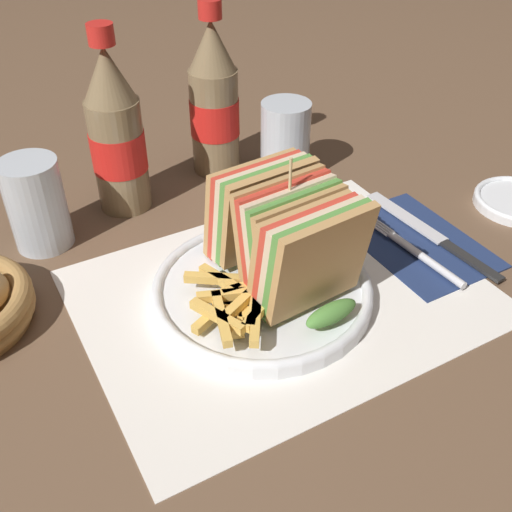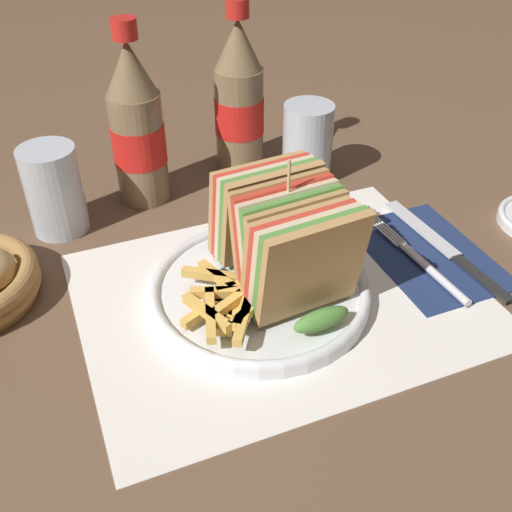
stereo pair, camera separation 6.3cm
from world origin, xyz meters
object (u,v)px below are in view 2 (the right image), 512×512
glass_near (307,148)px  club_sandwich (286,239)px  plate_main (263,289)px  fork (422,262)px  knife (445,248)px  glass_far (55,195)px  coke_bottle_far (239,101)px  coke_bottle_near (137,128)px

glass_near → club_sandwich: bearing=-121.1°
glass_near → plate_main: bearing=-125.9°
club_sandwich → fork: club_sandwich is taller
knife → glass_near: bearing=106.3°
club_sandwich → glass_far: size_ratio=1.70×
coke_bottle_far → glass_far: bearing=-166.0°
coke_bottle_near → glass_near: coke_bottle_near is taller
fork → glass_far: 0.43m
coke_bottle_near → coke_bottle_far: bearing=12.0°
knife → coke_bottle_far: (-0.15, 0.28, 0.09)m
coke_bottle_far → glass_far: coke_bottle_far is taller
plate_main → glass_near: size_ratio=2.16×
coke_bottle_far → club_sandwich: bearing=-101.4°
fork → coke_bottle_far: bearing=106.1°
knife → glass_near: (-0.08, 0.21, 0.04)m
fork → knife: bearing=16.7°
club_sandwich → knife: bearing=-1.0°
plate_main → knife: 0.23m
coke_bottle_far → glass_near: coke_bottle_far is taller
plate_main → coke_bottle_near: bearing=105.4°
knife → glass_far: (-0.41, 0.22, 0.04)m
coke_bottle_far → coke_bottle_near: bearing=-168.0°
coke_bottle_near → glass_near: (0.22, -0.04, -0.05)m
plate_main → fork: (0.18, -0.02, -0.00)m
club_sandwich → coke_bottle_near: size_ratio=0.80×
knife → glass_far: size_ratio=1.96×
glass_near → glass_far: size_ratio=1.00×
plate_main → knife: (0.23, -0.01, -0.00)m
coke_bottle_far → fork: bearing=-70.6°
coke_bottle_far → glass_far: (-0.26, -0.06, -0.05)m
plate_main → glass_far: size_ratio=2.16×
coke_bottle_near → glass_near: 0.23m
coke_bottle_near → plate_main: bearing=-74.6°
plate_main → glass_near: glass_near is taller
club_sandwich → glass_near: bearing=58.9°
fork → coke_bottle_near: bearing=129.9°
fork → knife: (0.04, 0.02, -0.00)m
club_sandwich → fork: 0.17m
coke_bottle_near → glass_near: size_ratio=2.13×
coke_bottle_near → fork: bearing=-46.8°
plate_main → glass_far: bearing=130.4°
club_sandwich → coke_bottle_near: (-0.09, 0.25, 0.03)m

